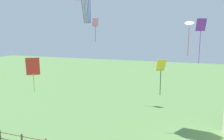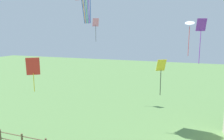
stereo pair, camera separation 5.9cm
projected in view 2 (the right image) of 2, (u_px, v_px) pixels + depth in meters
kite_purple_streamer at (201, 32)px, 16.41m from camera, size 0.77×0.51×3.40m
kite_yellow_diamond at (161, 70)px, 15.87m from camera, size 0.76×0.66×2.68m
kite_white_delta at (190, 25)px, 21.28m from camera, size 0.94×0.89×3.51m
kite_pink_diamond at (96, 25)px, 24.89m from camera, size 0.82×0.74×2.62m
kite_red_diamond at (33, 68)px, 15.01m from camera, size 0.90×0.76×2.40m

